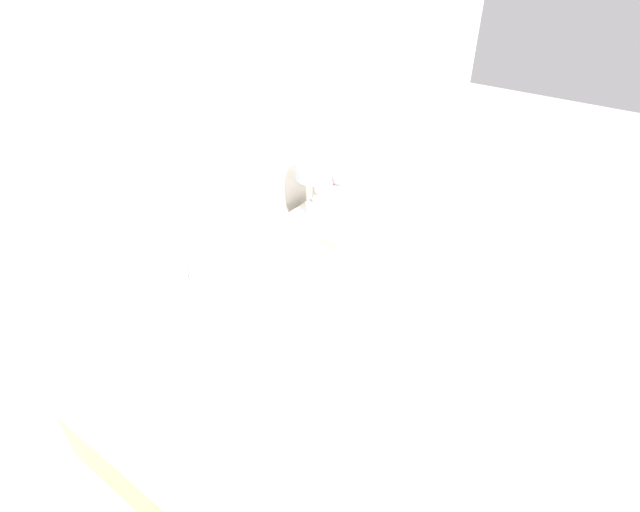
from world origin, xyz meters
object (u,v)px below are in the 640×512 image
(flower_vase, at_px, (340,184))
(alarm_clock, at_px, (330,219))
(bed, at_px, (317,397))
(table_lamp, at_px, (314,174))
(nightstand, at_px, (331,246))
(teacup, at_px, (350,214))

(flower_vase, xyz_separation_m, alarm_clock, (-0.24, -0.09, -0.11))
(flower_vase, relative_size, alarm_clock, 3.77)
(bed, height_order, table_lamp, bed)
(nightstand, height_order, flower_vase, flower_vase)
(bed, relative_size, nightstand, 3.88)
(table_lamp, xyz_separation_m, teacup, (0.07, -0.23, -0.24))
(teacup, bearing_deg, nightstand, 95.61)
(table_lamp, distance_m, flower_vase, 0.24)
(alarm_clock, bearing_deg, teacup, -30.10)
(nightstand, distance_m, table_lamp, 0.53)
(nightstand, bearing_deg, table_lamp, 117.94)
(bed, distance_m, nightstand, 1.25)
(alarm_clock, bearing_deg, bed, -147.95)
(nightstand, xyz_separation_m, table_lamp, (-0.05, 0.10, 0.52))
(teacup, bearing_deg, flower_vase, 52.47)
(nightstand, distance_m, alarm_clock, 0.31)
(flower_vase, distance_m, alarm_clock, 0.28)
(nightstand, relative_size, flower_vase, 2.04)
(bed, bearing_deg, flower_vase, 30.05)
(table_lamp, bearing_deg, bed, -143.05)
(table_lamp, bearing_deg, flower_vase, -18.74)
(teacup, relative_size, alarm_clock, 2.04)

